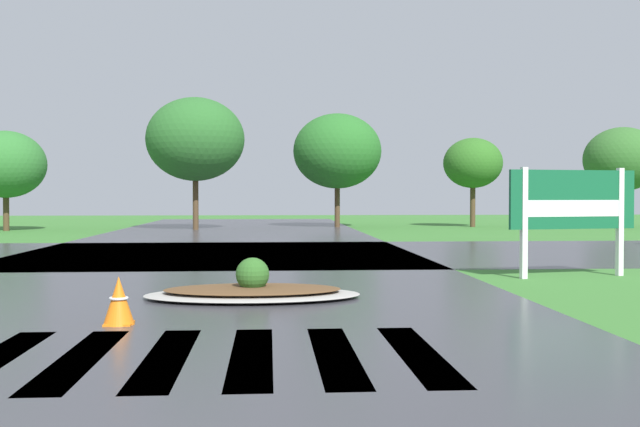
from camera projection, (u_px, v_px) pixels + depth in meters
asphalt_roadway at (182, 292)px, 13.47m from camera, size 11.57×80.00×0.01m
asphalt_cross_road at (216, 253)px, 22.26m from camera, size 90.00×10.41×0.01m
crosswalk_stripes at (124, 357)px, 8.06m from camera, size 6.75×3.16×0.01m
estate_billboard at (573, 205)px, 15.90m from camera, size 2.88×0.64×2.29m
median_island at (253, 291)px, 12.68m from camera, size 3.60×1.94×0.68m
traffic_cone at (119, 301)px, 10.09m from camera, size 0.41×0.41×0.64m
background_treeline at (253, 154)px, 38.54m from camera, size 42.19×7.16×6.47m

